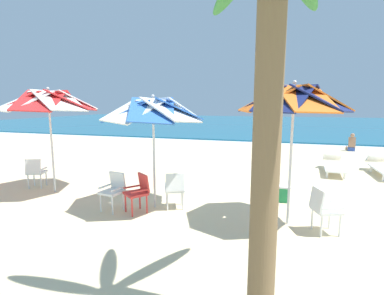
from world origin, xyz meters
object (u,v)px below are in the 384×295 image
(beach_umbrella_0, at_px, (294,101))
(plastic_chair_1, at_px, (139,191))
(plastic_chair_2, at_px, (175,188))
(plastic_chair_4, at_px, (36,171))
(plastic_chair_3, at_px, (114,189))
(beach_umbrella_2, at_px, (49,102))
(cooler_box, at_px, (280,193))
(beach_umbrella_1, at_px, (153,111))
(sun_lounger_0, at_px, (384,167))
(beachgoer_seated, at_px, (351,145))
(palm_tree_0, at_px, (267,81))
(plastic_chair_0, at_px, (323,208))
(sun_lounger_1, at_px, (334,165))

(beach_umbrella_0, bearing_deg, plastic_chair_1, -173.86)
(plastic_chair_2, height_order, plastic_chair_4, same)
(plastic_chair_3, bearing_deg, beach_umbrella_0, 6.03)
(beach_umbrella_2, height_order, cooler_box, beach_umbrella_2)
(beach_umbrella_0, relative_size, beach_umbrella_1, 1.09)
(plastic_chair_2, distance_m, plastic_chair_4, 4.44)
(plastic_chair_4, bearing_deg, beach_umbrella_2, -10.88)
(sun_lounger_0, bearing_deg, plastic_chair_2, -137.87)
(plastic_chair_2, relative_size, beachgoer_seated, 0.94)
(plastic_chair_1, relative_size, palm_tree_0, 0.21)
(beach_umbrella_2, bearing_deg, beach_umbrella_0, -2.91)
(plastic_chair_4, relative_size, sun_lounger_0, 0.40)
(beach_umbrella_2, bearing_deg, plastic_chair_0, -4.97)
(plastic_chair_3, height_order, palm_tree_0, palm_tree_0)
(sun_lounger_0, bearing_deg, beach_umbrella_2, -152.24)
(plastic_chair_0, bearing_deg, beach_umbrella_2, 175.03)
(cooler_box, bearing_deg, plastic_chair_2, -150.35)
(plastic_chair_2, bearing_deg, plastic_chair_4, 175.19)
(plastic_chair_0, relative_size, palm_tree_0, 0.21)
(beach_umbrella_1, height_order, plastic_chair_4, beach_umbrella_1)
(plastic_chair_0, distance_m, plastic_chair_4, 7.56)
(beachgoer_seated, bearing_deg, plastic_chair_0, -103.34)
(beach_umbrella_1, xyz_separation_m, cooler_box, (2.80, 1.36, -2.06))
(plastic_chair_4, xyz_separation_m, beachgoer_seated, (10.13, 10.25, -0.20))
(plastic_chair_3, distance_m, cooler_box, 4.05)
(plastic_chair_0, xyz_separation_m, cooler_box, (-0.79, 1.68, -0.30))
(plastic_chair_3, distance_m, beachgoer_seated, 13.14)
(beach_umbrella_2, bearing_deg, beachgoer_seated, 48.10)
(beach_umbrella_0, xyz_separation_m, beach_umbrella_2, (-6.12, 0.31, -0.01))
(beach_umbrella_0, xyz_separation_m, sun_lounger_1, (1.58, 5.10, -2.19))
(beach_umbrella_2, bearing_deg, palm_tree_0, -29.50)
(plastic_chair_1, relative_size, beachgoer_seated, 0.94)
(plastic_chair_2, xyz_separation_m, sun_lounger_0, (5.63, 5.10, -0.22))
(plastic_chair_2, height_order, plastic_chair_3, same)
(plastic_chair_1, distance_m, beachgoer_seated, 12.78)
(palm_tree_0, bearing_deg, sun_lounger_1, 76.60)
(plastic_chair_0, height_order, beach_umbrella_1, beach_umbrella_1)
(sun_lounger_0, distance_m, sun_lounger_1, 1.56)
(beach_umbrella_1, xyz_separation_m, palm_tree_0, (2.64, -3.02, 0.38))
(beach_umbrella_0, relative_size, plastic_chair_4, 3.30)
(plastic_chair_3, bearing_deg, beachgoer_seated, 57.80)
(cooler_box, xyz_separation_m, beachgoer_seated, (3.39, 9.31, 0.09))
(plastic_chair_0, xyz_separation_m, sun_lounger_1, (0.97, 5.37, -0.22))
(beach_umbrella_1, relative_size, plastic_chair_2, 3.03)
(sun_lounger_1, bearing_deg, beach_umbrella_0, -107.26)
(cooler_box, bearing_deg, sun_lounger_0, 48.70)
(beach_umbrella_0, xyz_separation_m, sun_lounger_0, (3.14, 5.19, -2.19))
(plastic_chair_3, height_order, cooler_box, plastic_chair_3)
(beach_umbrella_2, distance_m, cooler_box, 6.46)
(sun_lounger_1, xyz_separation_m, beachgoer_seated, (1.63, 5.62, 0.01))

